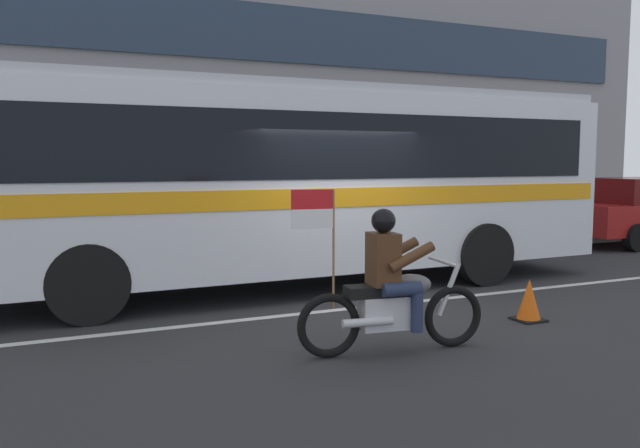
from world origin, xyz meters
TOP-DOWN VIEW (x-y plane):
  - ground_plane at (0.00, 0.00)m, footprint 60.00×60.00m
  - sidewalk_curb at (0.00, 5.10)m, footprint 28.00×3.80m
  - lane_center_stripe at (0.00, -0.60)m, footprint 26.60×0.14m
  - transit_bus at (-0.25, 1.19)m, footprint 10.63×2.71m
  - motorcycle_with_rider at (-0.65, -2.59)m, footprint 2.18×0.68m
  - fire_hydrant at (0.17, 3.97)m, footprint 0.22×0.30m
  - traffic_cone at (1.68, -2.15)m, footprint 0.36×0.36m

SIDE VIEW (x-z plane):
  - ground_plane at x=0.00m, z-range 0.00..0.00m
  - lane_center_stripe at x=0.00m, z-range 0.00..0.01m
  - sidewalk_curb at x=0.00m, z-range 0.00..0.15m
  - traffic_cone at x=1.68m, z-range -0.02..0.53m
  - fire_hydrant at x=0.17m, z-range 0.14..0.89m
  - motorcycle_with_rider at x=-0.65m, z-range -0.22..1.55m
  - transit_bus at x=-0.25m, z-range 0.27..3.49m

